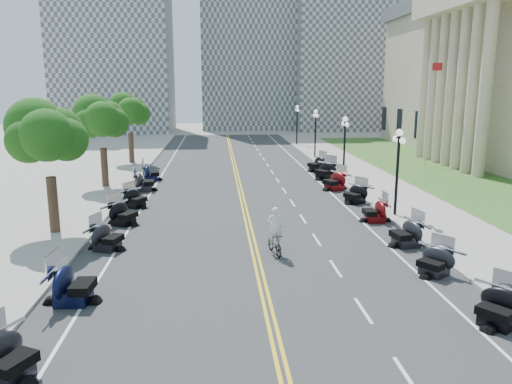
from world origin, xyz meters
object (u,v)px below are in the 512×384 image
object	(u,v)px
bicycle	(275,244)
cyclist_rider	(275,213)
flagpole	(428,113)
motorcycle_n_3	(500,306)

from	to	relation	value
bicycle	cyclist_rider	distance (m)	1.43
bicycle	cyclist_rider	size ratio (longest dim) A/B	0.90
bicycle	cyclist_rider	xyz separation A→B (m)	(0.00, 0.00, 1.43)
flagpole	cyclist_rider	bearing A→B (deg)	-125.50
bicycle	motorcycle_n_3	bearing A→B (deg)	-63.05
flagpole	bicycle	size ratio (longest dim) A/B	5.96
motorcycle_n_3	bicycle	world-z (taller)	motorcycle_n_3
cyclist_rider	motorcycle_n_3	bearing A→B (deg)	130.44
bicycle	cyclist_rider	bearing A→B (deg)	0.00
motorcycle_n_3	bicycle	xyz separation A→B (m)	(-6.28, 7.37, -0.17)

